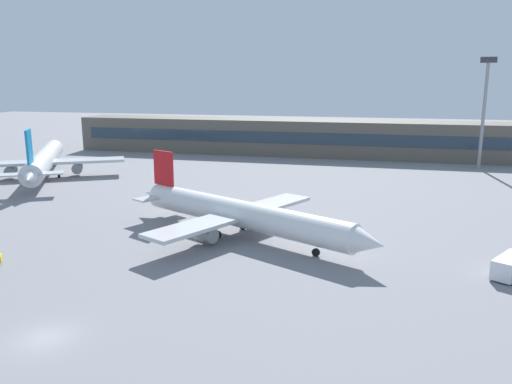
{
  "coord_description": "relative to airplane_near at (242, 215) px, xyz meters",
  "views": [
    {
      "loc": [
        23.88,
        -29.81,
        18.94
      ],
      "look_at": [
        6.15,
        40.0,
        3.0
      ],
      "focal_mm": 35.52,
      "sensor_mm": 36.0,
      "label": 1
    }
  ],
  "objects": [
    {
      "name": "ground_plane",
      "position": [
        -7.54,
        12.19,
        -2.87
      ],
      "size": [
        400.0,
        400.0,
        0.0
      ],
      "primitive_type": "plane",
      "color": "gray"
    },
    {
      "name": "terminal_building",
      "position": [
        -7.54,
        71.83,
        1.64
      ],
      "size": [
        113.88,
        12.13,
        9.0
      ],
      "color": "#5B564C",
      "rests_on": "ground_plane"
    },
    {
      "name": "airplane_near",
      "position": [
        0.0,
        0.0,
        0.0
      ],
      "size": [
        35.29,
        25.51,
        9.4
      ],
      "color": "white",
      "rests_on": "ground_plane"
    },
    {
      "name": "airplane_mid",
      "position": [
        -49.39,
        29.14,
        0.48
      ],
      "size": [
        29.15,
        40.06,
        10.97
      ],
      "color": "silver",
      "rests_on": "ground_plane"
    },
    {
      "name": "service_van_white",
      "position": [
        28.99,
        -6.01,
        -1.75
      ],
      "size": [
        4.36,
        5.5,
        2.08
      ],
      "color": "white",
      "rests_on": "ground_plane"
    },
    {
      "name": "floodlight_tower_west",
      "position": [
        36.65,
        60.11,
        10.97
      ],
      "size": [
        3.2,
        0.8,
        23.71
      ],
      "color": "gray",
      "rests_on": "ground_plane"
    }
  ]
}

